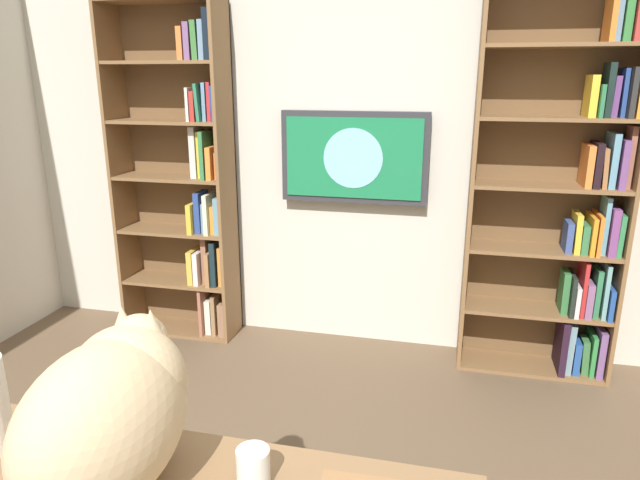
{
  "coord_description": "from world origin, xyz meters",
  "views": [
    {
      "loc": [
        -0.61,
        1.2,
        1.68
      ],
      "look_at": [
        -0.06,
        -1.13,
        0.98
      ],
      "focal_mm": 31.63,
      "sensor_mm": 36.0,
      "label": 1
    }
  ],
  "objects": [
    {
      "name": "cat",
      "position": [
        0.12,
        0.21,
        0.94
      ],
      "size": [
        0.33,
        0.62,
        0.4
      ],
      "color": "#D1B284",
      "rests_on": "desk"
    },
    {
      "name": "coffee_mug",
      "position": [
        -0.2,
        0.14,
        0.79
      ],
      "size": [
        0.08,
        0.08,
        0.1
      ],
      "primitive_type": "cylinder",
      "color": "white",
      "rests_on": "desk"
    },
    {
      "name": "wall_back",
      "position": [
        0.0,
        -2.23,
        1.35
      ],
      "size": [
        4.52,
        0.06,
        2.7
      ],
      "primitive_type": "cube",
      "color": "beige",
      "rests_on": "ground"
    },
    {
      "name": "bookshelf_right",
      "position": [
        1.03,
        -2.06,
        1.02
      ],
      "size": [
        0.75,
        0.28,
        2.11
      ],
      "color": "brown",
      "rests_on": "ground"
    },
    {
      "name": "wall_mounted_tv",
      "position": [
        -0.02,
        -2.15,
        1.21
      ],
      "size": [
        0.89,
        0.07,
        0.55
      ],
      "color": "#333338"
    },
    {
      "name": "bookshelf_left",
      "position": [
        -1.23,
        -2.06,
        1.06
      ],
      "size": [
        0.84,
        0.28,
        2.2
      ],
      "color": "brown",
      "rests_on": "ground"
    }
  ]
}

